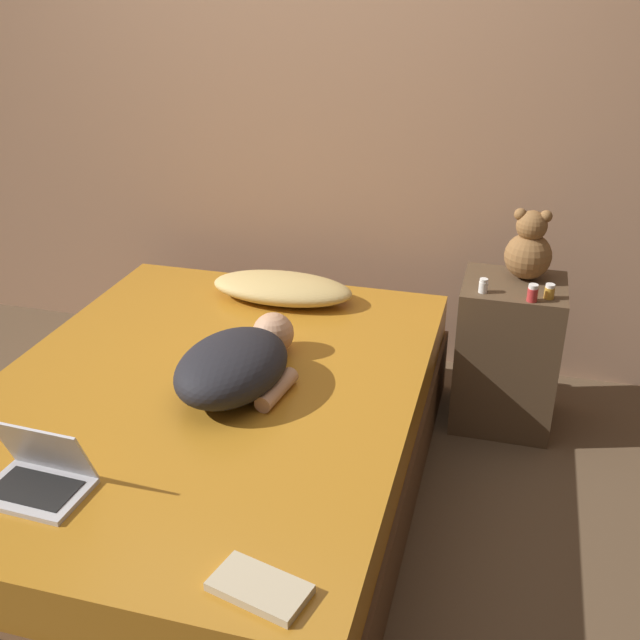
% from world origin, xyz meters
% --- Properties ---
extents(ground_plane, '(12.00, 12.00, 0.00)m').
position_xyz_m(ground_plane, '(0.00, 0.00, 0.00)').
color(ground_plane, brown).
extents(wall_back, '(8.00, 0.06, 2.60)m').
position_xyz_m(wall_back, '(0.00, 1.30, 1.30)').
color(wall_back, tan).
rests_on(wall_back, ground_plane).
extents(bed, '(1.54, 2.04, 0.48)m').
position_xyz_m(bed, '(0.00, 0.00, 0.24)').
color(bed, '#4C331E').
rests_on(bed, ground_plane).
extents(nightstand, '(0.42, 0.39, 0.65)m').
position_xyz_m(nightstand, '(1.04, 0.81, 0.32)').
color(nightstand, brown).
rests_on(nightstand, ground_plane).
extents(pillow, '(0.63, 0.30, 0.11)m').
position_xyz_m(pillow, '(0.05, 0.76, 0.53)').
color(pillow, tan).
rests_on(pillow, bed).
extents(person_lying, '(0.42, 0.66, 0.20)m').
position_xyz_m(person_lying, '(0.13, 0.02, 0.57)').
color(person_lying, black).
rests_on(person_lying, bed).
extents(laptop, '(0.30, 0.22, 0.20)m').
position_xyz_m(laptop, '(-0.21, -0.66, 0.52)').
color(laptop, silver).
rests_on(laptop, bed).
extents(teddy_bear, '(0.19, 0.19, 0.29)m').
position_xyz_m(teddy_bear, '(1.07, 0.89, 0.78)').
color(teddy_bear, brown).
rests_on(teddy_bear, nightstand).
extents(bottle_white, '(0.04, 0.04, 0.06)m').
position_xyz_m(bottle_white, '(0.91, 0.69, 0.68)').
color(bottle_white, white).
rests_on(bottle_white, nightstand).
extents(bottle_red, '(0.04, 0.04, 0.07)m').
position_xyz_m(bottle_red, '(1.10, 0.65, 0.68)').
color(bottle_red, '#B72D2D').
rests_on(bottle_red, nightstand).
extents(bottle_amber, '(0.04, 0.04, 0.06)m').
position_xyz_m(bottle_amber, '(1.17, 0.70, 0.68)').
color(bottle_amber, gold).
rests_on(bottle_amber, nightstand).
extents(book, '(0.26, 0.18, 0.02)m').
position_xyz_m(book, '(0.52, -0.86, 0.49)').
color(book, '#C6B793').
rests_on(book, bed).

